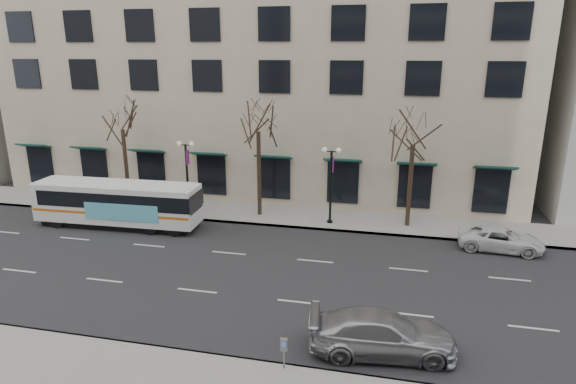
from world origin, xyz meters
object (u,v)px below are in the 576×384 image
(tree_far_left, at_px, (121,116))
(city_bus, at_px, (118,203))
(pay_station, at_px, (284,347))
(tree_far_mid, at_px, (258,117))
(lamp_post_left, at_px, (187,174))
(silver_car, at_px, (382,333))
(white_pickup, at_px, (501,239))
(tree_far_right, at_px, (414,130))
(lamp_post_right, at_px, (331,182))

(tree_far_left, xyz_separation_m, city_bus, (1.56, -3.87, -5.08))
(tree_far_left, distance_m, pay_station, 23.04)
(tree_far_mid, distance_m, pay_station, 17.99)
(tree_far_mid, xyz_separation_m, pay_station, (5.46, -16.10, -5.89))
(pay_station, bearing_deg, tree_far_mid, 104.06)
(tree_far_left, distance_m, lamp_post_left, 6.29)
(silver_car, height_order, white_pickup, silver_car)
(tree_far_mid, relative_size, city_bus, 0.78)
(tree_far_right, height_order, lamp_post_left, tree_far_right)
(tree_far_left, distance_m, tree_far_right, 20.00)
(tree_far_left, xyz_separation_m, tree_far_mid, (10.00, 0.00, 0.21))
(tree_far_mid, distance_m, white_pickup, 16.65)
(tree_far_mid, relative_size, silver_car, 1.53)
(tree_far_right, height_order, silver_car, tree_far_right)
(tree_far_right, xyz_separation_m, silver_car, (-1.14, -14.13, -5.61))
(tree_far_right, height_order, white_pickup, tree_far_right)
(tree_far_left, bearing_deg, lamp_post_left, -6.83)
(tree_far_right, xyz_separation_m, lamp_post_right, (-4.99, -0.60, -3.48))
(silver_car, bearing_deg, lamp_post_right, 8.69)
(city_bus, height_order, white_pickup, city_bus)
(lamp_post_left, height_order, pay_station, lamp_post_left)
(tree_far_left, relative_size, tree_far_mid, 0.98)
(tree_far_mid, xyz_separation_m, white_pickup, (15.21, -2.60, -6.25))
(white_pickup, bearing_deg, lamp_post_right, 83.43)
(white_pickup, relative_size, pay_station, 3.91)
(tree_far_left, xyz_separation_m, lamp_post_right, (15.01, -0.60, -3.75))
(white_pickup, height_order, pay_station, pay_station)
(silver_car, bearing_deg, lamp_post_left, 38.47)
(city_bus, bearing_deg, silver_car, -32.53)
(city_bus, bearing_deg, tree_far_right, 10.01)
(pay_station, bearing_deg, city_bus, 133.96)
(lamp_post_left, xyz_separation_m, lamp_post_right, (10.00, 0.00, 0.00))
(city_bus, bearing_deg, lamp_post_right, 11.82)
(city_bus, relative_size, silver_car, 1.97)
(lamp_post_left, relative_size, silver_car, 0.93)
(lamp_post_left, distance_m, white_pickup, 20.43)
(tree_far_left, distance_m, lamp_post_right, 15.48)
(tree_far_mid, height_order, white_pickup, tree_far_mid)
(city_bus, height_order, pay_station, city_bus)
(silver_car, bearing_deg, tree_far_left, 45.96)
(tree_far_right, bearing_deg, tree_far_mid, 180.00)
(lamp_post_right, height_order, pay_station, lamp_post_right)
(tree_far_mid, bearing_deg, city_bus, -155.37)
(lamp_post_left, height_order, white_pickup, lamp_post_left)
(pay_station, bearing_deg, lamp_post_left, 119.32)
(tree_far_right, relative_size, silver_car, 1.45)
(tree_far_left, height_order, white_pickup, tree_far_left)
(lamp_post_right, bearing_deg, tree_far_mid, 173.17)
(tree_far_mid, height_order, city_bus, tree_far_mid)
(tree_far_mid, height_order, silver_car, tree_far_mid)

